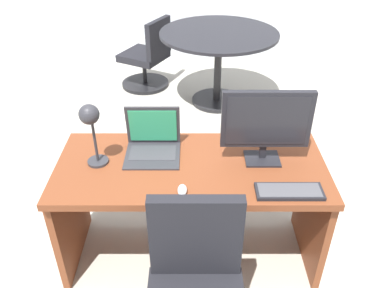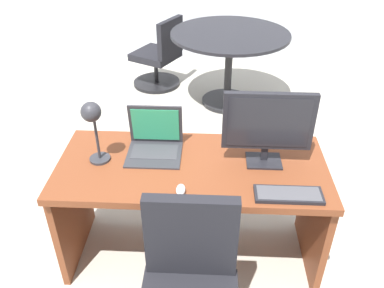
% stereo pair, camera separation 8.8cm
% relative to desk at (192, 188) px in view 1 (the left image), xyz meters
% --- Properties ---
extents(ground, '(12.00, 12.00, 0.00)m').
position_rel_desk_xyz_m(ground, '(0.00, 1.46, -0.52)').
color(ground, '#B7B2A3').
extents(desk, '(1.55, 0.68, 0.73)m').
position_rel_desk_xyz_m(desk, '(0.00, 0.00, 0.00)').
color(desk, brown).
rests_on(desk, ground).
extents(monitor, '(0.50, 0.16, 0.44)m').
position_rel_desk_xyz_m(monitor, '(0.41, 0.01, 0.46)').
color(monitor, black).
rests_on(monitor, desk).
extents(laptop, '(0.32, 0.28, 0.27)m').
position_rel_desk_xyz_m(laptop, '(-0.23, 0.11, 0.29)').
color(laptop, '#2D2D33').
rests_on(laptop, desk).
extents(keyboard, '(0.35, 0.13, 0.02)m').
position_rel_desk_xyz_m(keyboard, '(0.51, -0.29, 0.21)').
color(keyboard, black).
rests_on(keyboard, desk).
extents(mouse, '(0.05, 0.09, 0.04)m').
position_rel_desk_xyz_m(mouse, '(-0.04, -0.29, 0.22)').
color(mouse, silver).
rests_on(mouse, desk).
extents(desk_lamp, '(0.12, 0.14, 0.39)m').
position_rel_desk_xyz_m(desk_lamp, '(-0.53, -0.04, 0.49)').
color(desk_lamp, '#2D2D33').
rests_on(desk_lamp, desk).
extents(meeting_table, '(1.22, 1.22, 0.79)m').
position_rel_desk_xyz_m(meeting_table, '(0.28, 2.13, 0.08)').
color(meeting_table, black).
rests_on(meeting_table, ground).
extents(meeting_chair_near, '(0.63, 0.62, 0.82)m').
position_rel_desk_xyz_m(meeting_chair_near, '(-0.51, 2.55, -0.20)').
color(meeting_chair_near, black).
rests_on(meeting_chair_near, ground).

